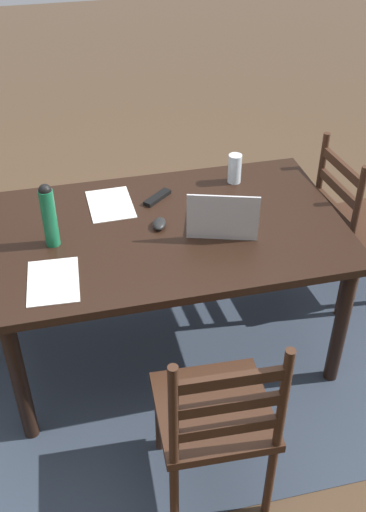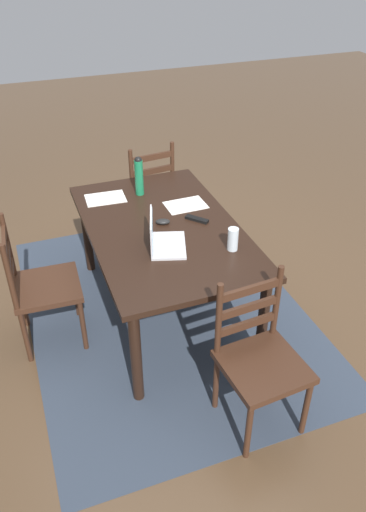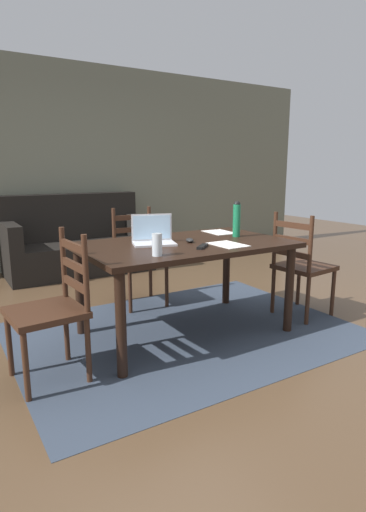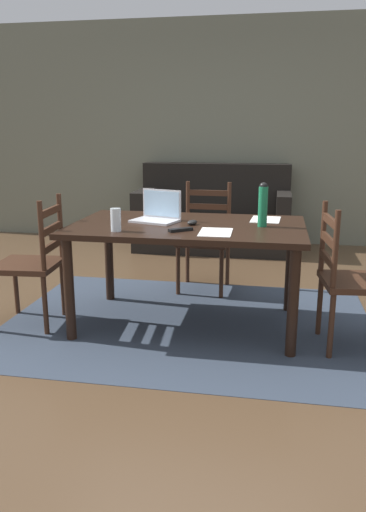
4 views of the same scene
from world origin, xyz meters
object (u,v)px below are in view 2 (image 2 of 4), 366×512
at_px(dining_table, 163,237).
at_px(chair_far_head, 40,287).
at_px(chair_left_near, 259,360).
at_px(computer_mouse, 163,222).
at_px(chair_right_near, 146,191).
at_px(laptop, 161,239).
at_px(tv_remote, 197,219).
at_px(drinking_glass, 233,239).
at_px(water_bottle, 139,175).

bearing_deg(dining_table, chair_far_head, 89.88).
xyz_separation_m(chair_left_near, computer_mouse, (1.15, 0.19, 0.31)).
relative_size(chair_right_near, laptop, 2.56).
distance_m(chair_right_near, tv_remote, 1.16).
xyz_separation_m(computer_mouse, tv_remote, (-0.04, -0.24, -0.01)).
bearing_deg(computer_mouse, drinking_glass, -127.48).
relative_size(water_bottle, drinking_glass, 2.00).
relative_size(water_bottle, computer_mouse, 3.06).
height_order(drinking_glass, tv_remote, drinking_glass).
bearing_deg(chair_right_near, computer_mouse, 169.85).
height_order(chair_left_near, water_bottle, water_bottle).
relative_size(chair_far_head, water_bottle, 3.10).
bearing_deg(dining_table, laptop, 159.70).
distance_m(chair_left_near, laptop, 0.98).
bearing_deg(tv_remote, laptop, -5.74).
relative_size(dining_table, chair_left_near, 1.73).
bearing_deg(water_bottle, drinking_glass, -160.25).
distance_m(chair_right_near, water_bottle, 0.77).
relative_size(dining_table, water_bottle, 5.38).
xyz_separation_m(chair_right_near, computer_mouse, (-1.08, 0.19, 0.31)).
relative_size(chair_left_near, chair_right_near, 1.00).
bearing_deg(computer_mouse, chair_far_head, 110.03).
height_order(chair_far_head, laptop, laptop).
bearing_deg(computer_mouse, dining_table, 177.20).
xyz_separation_m(dining_table, chair_left_near, (-1.11, -0.20, -0.21)).
bearing_deg(laptop, drinking_glass, -114.05).
bearing_deg(water_bottle, chair_right_near, -20.15).
bearing_deg(drinking_glass, dining_table, 37.72).
height_order(laptop, tv_remote, laptop).
bearing_deg(chair_far_head, chair_right_near, -44.22).
height_order(chair_left_near, drinking_glass, chair_left_near).
xyz_separation_m(dining_table, tv_remote, (-0.01, -0.25, 0.10)).
distance_m(dining_table, laptop, 0.29).
height_order(chair_left_near, chair_right_near, same).
distance_m(dining_table, drinking_glass, 0.56).
relative_size(dining_table, chair_right_near, 1.73).
xyz_separation_m(chair_far_head, chair_left_near, (-1.11, -1.07, 0.00)).
distance_m(chair_left_near, tv_remote, 1.15).
height_order(chair_right_near, tv_remote, chair_right_near).
height_order(chair_left_near, computer_mouse, chair_left_near).
bearing_deg(chair_far_head, dining_table, -90.12).
bearing_deg(chair_left_near, dining_table, 10.10).
distance_m(chair_left_near, drinking_glass, 0.79).
bearing_deg(chair_right_near, chair_left_near, 179.80).
bearing_deg(water_bottle, tv_remote, -153.51).
distance_m(chair_far_head, drinking_glass, 1.33).
xyz_separation_m(chair_right_near, drinking_glass, (-1.54, -0.12, 0.37)).
xyz_separation_m(chair_right_near, water_bottle, (-0.59, 0.22, 0.45)).
distance_m(dining_table, chair_left_near, 1.15).
bearing_deg(computer_mouse, tv_remote, -81.31).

